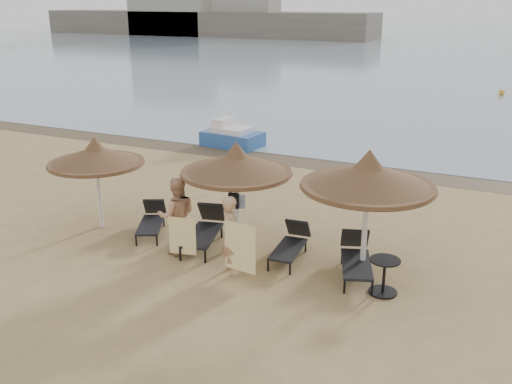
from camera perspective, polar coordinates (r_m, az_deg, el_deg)
ground at (r=14.08m, az=-6.62°, el=-6.74°), size 160.00×160.00×0.00m
sea at (r=91.19m, az=21.45°, el=13.74°), size 200.00×140.00×0.03m
wet_sand_strip at (r=22.10m, az=6.20°, el=2.82°), size 200.00×1.60×0.01m
far_shore at (r=94.19m, az=5.56°, el=16.78°), size 150.00×54.80×12.00m
palapa_left at (r=15.88m, az=-15.74°, el=3.50°), size 2.59×2.59×2.56m
palapa_center at (r=13.97m, az=-1.98°, el=2.81°), size 2.78×2.78×2.76m
palapa_right at (r=12.67m, az=11.16°, el=1.56°), size 2.99×2.99×2.97m
lounger_far_left at (r=15.72m, az=-10.38°, el=-2.73°), size 1.29×1.83×0.79m
lounger_near_left at (r=14.78m, az=-5.09°, el=-3.64°), size 1.17×2.18×0.93m
lounger_near_right at (r=14.04m, az=3.54°, el=-5.11°), size 0.74×1.82×0.79m
lounger_far_right at (r=13.43m, az=9.96°, el=-6.38°), size 1.24×2.05×0.87m
side_table at (r=12.64m, az=12.67°, el=-8.33°), size 0.66×0.66×0.80m
person_left at (r=14.04m, az=-7.91°, el=-1.79°), size 1.26×1.17×2.29m
person_right at (r=12.95m, az=-2.50°, el=-3.70°), size 1.18×1.14×2.17m
towel_left at (r=13.77m, az=-7.37°, el=-4.39°), size 0.67×0.16×0.95m
towel_right at (r=12.71m, az=-1.60°, el=-5.55°), size 0.82×0.14×1.16m
bag_patterned at (r=14.44m, az=-1.61°, el=-0.97°), size 0.29×0.19×0.35m
bag_dark at (r=14.11m, az=-2.24°, el=-0.87°), size 0.27×0.09×0.38m
pedal_boat at (r=24.62m, az=-2.43°, el=5.60°), size 2.66×1.77×1.17m
buoy_mid at (r=41.34m, az=23.36°, el=9.13°), size 0.38×0.38×0.38m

